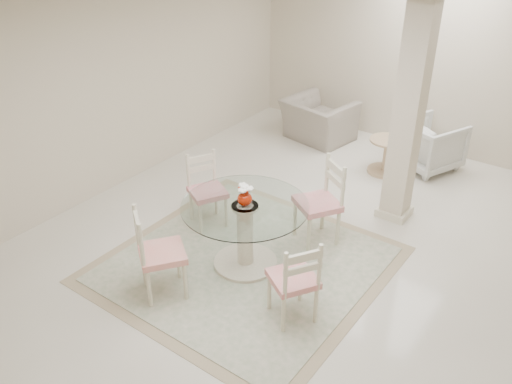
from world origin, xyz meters
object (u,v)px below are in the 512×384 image
Objects in this scene: dining_table at (245,235)px; dining_chair_west at (205,185)px; red_vase at (245,195)px; side_table at (385,157)px; recliner_taupe at (318,120)px; armchair_white at (429,144)px; column at (408,117)px; dining_chair_south at (154,248)px; dining_chair_east at (296,276)px; dining_chair_north at (323,196)px.

dining_chair_west reaches higher than dining_table.
side_table is at bearing 84.32° from red_vase.
recliner_taupe is 1.28× the size of armchair_white.
column reaches higher than armchair_white.
dining_table is 1.03m from dining_chair_west.
dining_chair_south is at bearing -114.82° from column.
dining_chair_west is (-1.85, 0.85, -0.01)m from dining_chair_east.
side_table is at bearing 72.82° from armchair_white.
column is at bearing -78.80° from dining_chair_south.
recliner_taupe is (-2.02, 3.87, -0.21)m from dining_chair_east.
dining_chair_east reaches higher than dining_chair_west.
dining_chair_south is 4.61m from armchair_white.
dining_chair_south is at bearing -37.46° from dining_chair_east.
dining_table is (-0.91, -1.98, -0.95)m from column.
dining_chair_south is at bearing -131.18° from dining_chair_west.
dining_chair_south is at bearing -82.50° from dining_chair_north.
column is 1.37m from dining_chair_north.
dining_chair_west is 3.53m from armchair_white.
armchair_white is 1.55× the size of side_table.
recliner_taupe is at bearing 31.94° from dining_chair_west.
side_table is (1.22, 2.58, -0.29)m from dining_chair_west.
column is 1.84m from armchair_white.
red_vase is at bearing -18.43° from dining_table.
dining_chair_south reaches higher than dining_chair_west.
side_table is at bearing 3.25° from dining_chair_west.
column is at bearing 65.25° from dining_table.
red_vase and dining_chair_west have the same top height.
dining_chair_south is (-1.34, -2.90, -0.76)m from column.
recliner_taupe is at bearing 162.32° from side_table.
armchair_white is at bearing -167.56° from recliner_taupe.
dining_chair_north is at bearing -40.72° from dining_chair_west.
dining_chair_north is (-0.48, -1.05, -0.75)m from column.
side_table is at bearing 84.30° from dining_table.
dining_chair_north is 1.45m from dining_chair_west.
dining_chair_east is 4.37m from recliner_taupe.
dining_table reaches higher than side_table.
side_table is (-0.44, -0.53, -0.13)m from armchair_white.
dining_chair_north is at bearing 131.12° from recliner_taupe.
dining_chair_east is 1.28× the size of armchair_white.
recliner_taupe is 1.84m from armchair_white.
dining_chair_north reaches higher than dining_chair_south.
dining_chair_north is at bearing -78.84° from dining_chair_south.
red_vase is 0.22× the size of dining_chair_south.
recliner_taupe is (-0.17, 3.02, -0.20)m from dining_chair_west.
dining_table reaches higher than recliner_taupe.
column is at bearing -59.03° from side_table.
dining_table is 1.30× the size of recliner_taupe.
dining_chair_north is at bearing -114.75° from column.
red_vase is 3.08m from side_table.
column is 2.64× the size of dining_chair_west.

